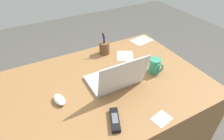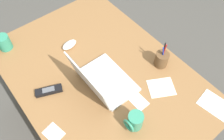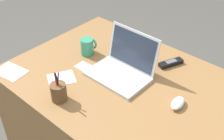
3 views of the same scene
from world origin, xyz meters
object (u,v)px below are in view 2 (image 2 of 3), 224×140
cordless_phone (49,91)px  pen_holder (162,59)px  laptop (102,81)px  coffee_mug_white (135,121)px  coffee_mug_tall (3,43)px  computer_mouse (69,45)px

cordless_phone → pen_holder: (-0.25, -0.63, 0.04)m
laptop → pen_holder: (-0.10, -0.37, 0.00)m
coffee_mug_white → coffee_mug_tall: coffee_mug_white is taller
laptop → cordless_phone: (0.15, 0.26, -0.04)m
laptop → computer_mouse: laptop is taller
cordless_phone → coffee_mug_tall: bearing=6.5°
laptop → coffee_mug_white: (-0.29, 0.02, 0.00)m
coffee_mug_tall → cordless_phone: bearing=-173.5°
pen_holder → coffee_mug_white: bearing=116.3°
laptop → cordless_phone: bearing=59.6°
cordless_phone → pen_holder: size_ratio=0.87×
computer_mouse → coffee_mug_tall: (0.25, 0.33, 0.03)m
laptop → coffee_mug_tall: (0.61, 0.31, -0.00)m
laptop → pen_holder: 0.38m
cordless_phone → laptop: bearing=-120.4°
coffee_mug_white → pen_holder: bearing=-63.7°
coffee_mug_white → coffee_mug_tall: size_ratio=1.07×
computer_mouse → coffee_mug_tall: coffee_mug_tall is taller
coffee_mug_tall → pen_holder: pen_holder is taller
coffee_mug_white → pen_holder: size_ratio=0.58×
laptop → coffee_mug_tall: bearing=26.9°
coffee_mug_white → cordless_phone: (0.44, 0.24, -0.04)m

